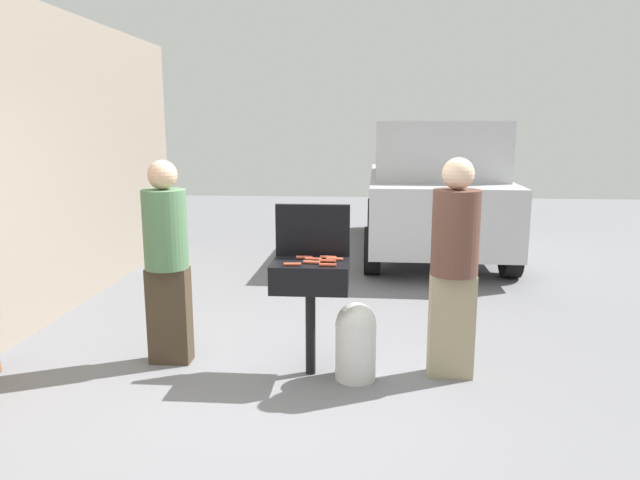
% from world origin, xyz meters
% --- Properties ---
extents(ground_plane, '(24.00, 24.00, 0.00)m').
position_xyz_m(ground_plane, '(0.00, 0.00, 0.00)').
color(ground_plane, slate).
extents(house_wall_side, '(0.24, 8.00, 3.15)m').
position_xyz_m(house_wall_side, '(-2.67, 1.00, 1.57)').
color(house_wall_side, gray).
rests_on(house_wall_side, ground).
extents(bbq_grill, '(0.60, 0.44, 0.93)m').
position_xyz_m(bbq_grill, '(0.20, 0.25, 0.78)').
color(bbq_grill, black).
rests_on(bbq_grill, ground).
extents(grill_lid_open, '(0.60, 0.05, 0.42)m').
position_xyz_m(grill_lid_open, '(0.20, 0.47, 1.14)').
color(grill_lid_open, black).
rests_on(grill_lid_open, bbq_grill).
extents(hot_dog_0, '(0.13, 0.04, 0.03)m').
position_xyz_m(hot_dog_0, '(0.33, 0.36, 0.94)').
color(hot_dog_0, '#B74C33').
rests_on(hot_dog_0, bbq_grill).
extents(hot_dog_1, '(0.13, 0.04, 0.03)m').
position_xyz_m(hot_dog_1, '(0.22, 0.29, 0.94)').
color(hot_dog_1, '#B74C33').
rests_on(hot_dog_1, bbq_grill).
extents(hot_dog_2, '(0.13, 0.03, 0.03)m').
position_xyz_m(hot_dog_2, '(0.33, 0.23, 0.94)').
color(hot_dog_2, '#AD4228').
rests_on(hot_dog_2, bbq_grill).
extents(hot_dog_3, '(0.13, 0.03, 0.03)m').
position_xyz_m(hot_dog_3, '(0.14, 0.34, 0.94)').
color(hot_dog_3, '#B74C33').
rests_on(hot_dog_3, bbq_grill).
extents(hot_dog_4, '(0.13, 0.03, 0.03)m').
position_xyz_m(hot_dog_4, '(0.34, 0.10, 0.94)').
color(hot_dog_4, '#AD4228').
rests_on(hot_dog_4, bbq_grill).
extents(hot_dog_5, '(0.13, 0.03, 0.03)m').
position_xyz_m(hot_dog_5, '(0.38, 0.30, 0.94)').
color(hot_dog_5, '#C6593D').
rests_on(hot_dog_5, bbq_grill).
extents(hot_dog_6, '(0.13, 0.04, 0.03)m').
position_xyz_m(hot_dog_6, '(0.22, 0.18, 0.94)').
color(hot_dog_6, '#C6593D').
rests_on(hot_dog_6, bbq_grill).
extents(hot_dog_7, '(0.13, 0.04, 0.03)m').
position_xyz_m(hot_dog_7, '(0.07, 0.10, 0.94)').
color(hot_dog_7, '#B74C33').
rests_on(hot_dog_7, bbq_grill).
extents(propane_tank, '(0.32, 0.32, 0.62)m').
position_xyz_m(propane_tank, '(0.56, 0.19, 0.32)').
color(propane_tank, silver).
rests_on(propane_tank, ground).
extents(person_left, '(0.36, 0.36, 1.70)m').
position_xyz_m(person_left, '(-1.00, 0.41, 0.92)').
color(person_left, '#3F3323').
rests_on(person_left, ground).
extents(person_right, '(0.36, 0.36, 1.73)m').
position_xyz_m(person_right, '(1.31, 0.31, 0.94)').
color(person_right, gray).
rests_on(person_right, ground).
extents(parked_minivan, '(2.10, 4.44, 2.02)m').
position_xyz_m(parked_minivan, '(1.66, 4.96, 1.03)').
color(parked_minivan, '#B7B7BC').
rests_on(parked_minivan, ground).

